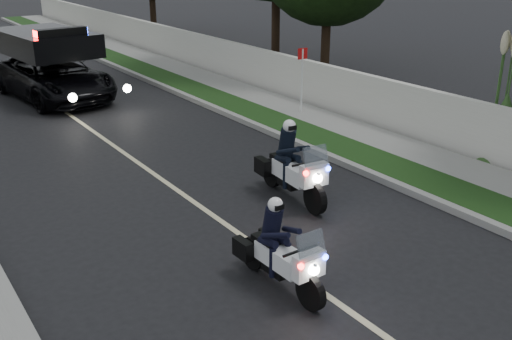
{
  "coord_description": "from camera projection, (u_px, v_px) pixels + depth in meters",
  "views": [
    {
      "loc": [
        -5.29,
        -6.56,
        5.07
      ],
      "look_at": [
        0.68,
        2.22,
        1.0
      ],
      "focal_mm": 41.32,
      "sensor_mm": 36.0,
      "label": 1
    }
  ],
  "objects": [
    {
      "name": "ground",
      "position": [
        298.0,
        275.0,
        9.65
      ],
      "size": [
        120.0,
        120.0,
        0.0
      ],
      "primitive_type": "plane",
      "color": "black",
      "rests_on": "ground"
    },
    {
      "name": "curb_right",
      "position": [
        209.0,
        106.0,
        19.5
      ],
      "size": [
        0.2,
        60.0,
        0.15
      ],
      "primitive_type": "cube",
      "color": "gray",
      "rests_on": "ground"
    },
    {
      "name": "grass_verge",
      "position": [
        227.0,
        103.0,
        19.87
      ],
      "size": [
        1.2,
        60.0,
        0.16
      ],
      "primitive_type": "cube",
      "color": "#193814",
      "rests_on": "ground"
    },
    {
      "name": "sidewalk_right",
      "position": [
        259.0,
        98.0,
        20.55
      ],
      "size": [
        1.4,
        60.0,
        0.16
      ],
      "primitive_type": "cube",
      "color": "gray",
      "rests_on": "ground"
    },
    {
      "name": "property_wall",
      "position": [
        282.0,
        75.0,
        20.84
      ],
      "size": [
        0.22,
        60.0,
        1.5
      ],
      "primitive_type": "cube",
      "color": "beige",
      "rests_on": "ground"
    },
    {
      "name": "lane_marking",
      "position": [
        89.0,
        128.0,
        17.37
      ],
      "size": [
        0.12,
        50.0,
        0.01
      ],
      "primitive_type": "cube",
      "color": "#BFB78C",
      "rests_on": "ground"
    },
    {
      "name": "police_moto_left",
      "position": [
        279.0,
        286.0,
        9.34
      ],
      "size": [
        0.67,
        1.78,
        1.5
      ],
      "primitive_type": null,
      "rotation": [
        0.0,
        0.0,
        0.03
      ],
      "color": "white",
      "rests_on": "ground"
    },
    {
      "name": "police_moto_right",
      "position": [
        291.0,
        198.0,
        12.57
      ],
      "size": [
        0.87,
        2.07,
        1.72
      ],
      "primitive_type": null,
      "rotation": [
        0.0,
        0.0,
        -0.08
      ],
      "color": "white",
      "rests_on": "ground"
    },
    {
      "name": "police_suv",
      "position": [
        57.0,
        99.0,
        20.73
      ],
      "size": [
        3.22,
        5.86,
        2.72
      ],
      "primitive_type": "imported",
      "rotation": [
        0.0,
        0.0,
        0.11
      ],
      "color": "black",
      "rests_on": "ground"
    },
    {
      "name": "sign_post",
      "position": [
        301.0,
        116.0,
        18.61
      ],
      "size": [
        0.38,
        0.38,
        2.21
      ],
      "primitive_type": null,
      "rotation": [
        0.0,
        0.0,
        -0.09
      ],
      "color": "#B00C21",
      "rests_on": "ground"
    },
    {
      "name": "pampas_far",
      "position": [
        498.0,
        160.0,
        14.83
      ],
      "size": [
        1.4,
        1.4,
        3.88
      ],
      "primitive_type": null,
      "rotation": [
        0.0,
        0.0,
        -0.03
      ],
      "color": "beige",
      "rests_on": "ground"
    },
    {
      "name": "tree_right_c",
      "position": [
        324.0,
        78.0,
        23.97
      ],
      "size": [
        7.39,
        7.39,
        9.57
      ],
      "primitive_type": null,
      "rotation": [
        0.0,
        0.0,
        -0.36
      ],
      "color": "black",
      "rests_on": "ground"
    },
    {
      "name": "tree_right_d",
      "position": [
        275.0,
        67.0,
        26.05
      ],
      "size": [
        9.86,
        9.86,
        12.96
      ],
      "primitive_type": null,
      "rotation": [
        0.0,
        0.0,
        -0.33
      ],
      "color": "#1D4115",
      "rests_on": "ground"
    },
    {
      "name": "tree_right_e",
      "position": [
        154.0,
        35.0,
        35.4
      ],
      "size": [
        5.86,
        5.86,
        9.52
      ],
      "primitive_type": null,
      "rotation": [
        0.0,
        0.0,
        -0.03
      ],
      "color": "#1B3410",
      "rests_on": "ground"
    }
  ]
}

